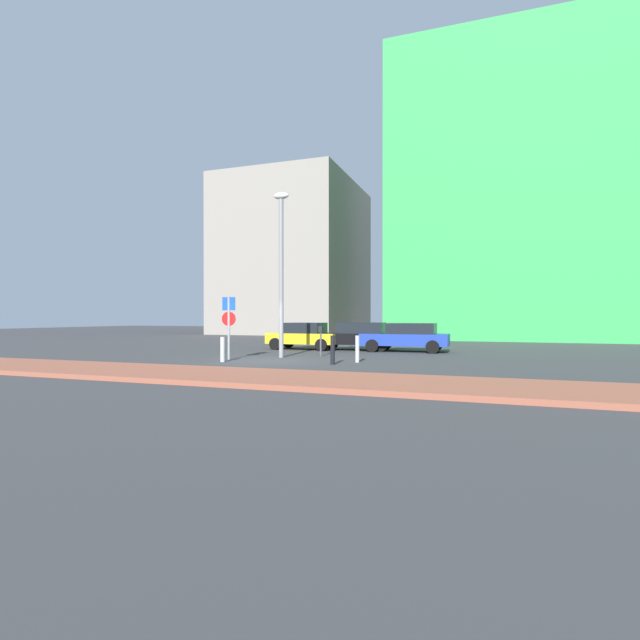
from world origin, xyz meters
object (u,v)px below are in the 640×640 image
object	(u,v)px
street_lamp	(281,261)
traffic_bollard_far	(357,349)
parking_sign_post	(229,320)
parking_meter	(321,337)
traffic_bollard_near	(223,349)
traffic_bollard_mid	(333,350)
parked_car_black	(357,336)
parked_car_yellow	(305,336)
parked_car_blue	(407,337)

from	to	relation	value
street_lamp	traffic_bollard_far	size ratio (longest dim) A/B	6.89
parking_sign_post	parking_meter	size ratio (longest dim) A/B	1.93
traffic_bollard_near	traffic_bollard_mid	bearing A→B (deg)	5.83
parked_car_black	street_lamp	distance (m)	6.85
street_lamp	traffic_bollard_near	world-z (taller)	street_lamp
parked_car_yellow	parked_car_blue	size ratio (longest dim) A/B	0.90
traffic_bollard_near	parking_meter	bearing A→B (deg)	53.83
parking_meter	street_lamp	world-z (taller)	street_lamp
street_lamp	traffic_bollard_near	size ratio (longest dim) A/B	7.36
parked_car_yellow	traffic_bollard_mid	size ratio (longest dim) A/B	3.65
parked_car_blue	parked_car_yellow	bearing A→B (deg)	-177.53
parked_car_black	parking_sign_post	distance (m)	8.11
parked_car_black	parking_meter	size ratio (longest dim) A/B	3.40
traffic_bollard_mid	parked_car_black	bearing A→B (deg)	98.91
street_lamp	parking_meter	bearing A→B (deg)	38.37
parking_sign_post	traffic_bollard_near	distance (m)	1.55
parked_car_black	traffic_bollard_far	distance (m)	6.92
parking_meter	traffic_bollard_far	world-z (taller)	parking_meter
parked_car_blue	street_lamp	bearing A→B (deg)	-130.39
parked_car_yellow	parked_car_black	world-z (taller)	parked_car_black
parked_car_black	traffic_bollard_near	world-z (taller)	parked_car_black
parked_car_yellow	parking_sign_post	bearing A→B (deg)	-95.85
parked_car_yellow	traffic_bollard_mid	bearing A→B (deg)	-61.16
parking_sign_post	parking_meter	bearing A→B (deg)	42.26
parking_sign_post	parking_meter	world-z (taller)	parking_sign_post
parked_car_blue	traffic_bollard_near	size ratio (longest dim) A/B	4.50
parked_car_black	traffic_bollard_far	size ratio (longest dim) A/B	4.42
traffic_bollard_mid	traffic_bollard_far	size ratio (longest dim) A/B	1.04
parking_sign_post	traffic_bollard_mid	distance (m)	4.89
parked_car_black	traffic_bollard_mid	world-z (taller)	parked_car_black
parked_car_black	traffic_bollard_near	xyz separation A→B (m)	(-3.20, -8.25, -0.29)
parked_car_blue	traffic_bollard_mid	xyz separation A→B (m)	(-1.48, -7.57, -0.23)
parking_sign_post	traffic_bollard_near	bearing A→B (deg)	-72.82
parked_car_black	traffic_bollard_far	xyz separation A→B (m)	(1.86, -6.66, -0.25)
parking_sign_post	traffic_bollard_far	world-z (taller)	parking_sign_post
traffic_bollard_near	traffic_bollard_far	distance (m)	5.31
parked_car_yellow	traffic_bollard_far	distance (m)	7.76
traffic_bollard_far	parked_car_blue	bearing A→B (deg)	82.55
parking_meter	traffic_bollard_far	xyz separation A→B (m)	(2.30, -2.19, -0.36)
parking_sign_post	traffic_bollard_near	world-z (taller)	parking_sign_post
street_lamp	parked_car_blue	bearing A→B (deg)	49.61
parked_car_blue	parking_meter	size ratio (longest dim) A/B	3.24
parking_sign_post	traffic_bollard_far	size ratio (longest dim) A/B	2.51
traffic_bollard_near	parked_car_blue	bearing A→B (deg)	53.64
parked_car_yellow	parked_car_blue	distance (m)	5.52
traffic_bollard_mid	street_lamp	bearing A→B (deg)	144.66
street_lamp	traffic_bollard_mid	world-z (taller)	street_lamp
parked_car_blue	parking_sign_post	xyz separation A→B (m)	(-6.21, -7.03, 0.87)
parked_car_yellow	parking_sign_post	xyz separation A→B (m)	(-0.70, -6.79, 0.89)
parked_car_black	traffic_bollard_far	world-z (taller)	parked_car_black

